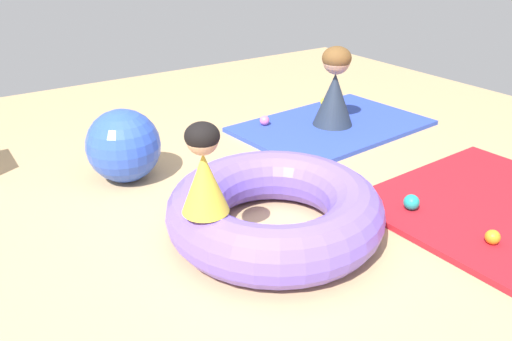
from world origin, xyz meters
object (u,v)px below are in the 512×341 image
object	(u,v)px
inflatable_cushion	(275,210)
exercise_ball_large	(124,146)
adult_seated	(335,88)
play_ball_teal	(411,202)
child_in_yellow	(204,170)
play_ball_orange	(493,237)
play_ball_pink	(265,120)
play_ball_yellow	(326,103)

from	to	relation	value
inflatable_cushion	exercise_ball_large	bearing A→B (deg)	110.57
adult_seated	exercise_ball_large	distance (m)	1.99
inflatable_cushion	adult_seated	distance (m)	1.94
exercise_ball_large	play_ball_teal	bearing A→B (deg)	-49.06
child_in_yellow	play_ball_orange	world-z (taller)	child_in_yellow
play_ball_pink	play_ball_teal	size ratio (longest dim) A/B	0.87
exercise_ball_large	play_ball_yellow	bearing A→B (deg)	9.13
play_ball_yellow	exercise_ball_large	bearing A→B (deg)	-170.87
inflatable_cushion	play_ball_orange	bearing A→B (deg)	-41.56
play_ball_pink	play_ball_teal	distance (m)	1.82
inflatable_cushion	play_ball_teal	size ratio (longest dim) A/B	12.66
child_in_yellow	exercise_ball_large	distance (m)	1.30
play_ball_yellow	play_ball_teal	distance (m)	2.11
play_ball_teal	exercise_ball_large	size ratio (longest dim) A/B	0.19
play_ball_orange	play_ball_pink	bearing A→B (deg)	88.92
adult_seated	play_ball_yellow	xyz separation A→B (m)	(0.27, 0.41, -0.30)
play_ball_yellow	play_ball_teal	world-z (taller)	same
play_ball_yellow	play_ball_teal	xyz separation A→B (m)	(-0.93, -1.90, -0.00)
inflatable_cushion	play_ball_orange	xyz separation A→B (m)	(0.94, -0.83, -0.08)
inflatable_cushion	play_ball_yellow	distance (m)	2.40
play_ball_orange	exercise_ball_large	world-z (taller)	exercise_ball_large
inflatable_cushion	play_ball_teal	bearing A→B (deg)	-19.34
child_in_yellow	play_ball_pink	xyz separation A→B (m)	(1.46, 1.55, -0.49)
play_ball_orange	play_ball_teal	size ratio (longest dim) A/B	0.84
child_in_yellow	play_ball_teal	world-z (taller)	child_in_yellow
play_ball_teal	play_ball_yellow	bearing A→B (deg)	63.94
child_in_yellow	play_ball_yellow	size ratio (longest dim) A/B	4.80
inflatable_cushion	child_in_yellow	xyz separation A→B (m)	(-0.48, -0.03, 0.41)
play_ball_orange	adult_seated	bearing A→B (deg)	73.93
child_in_yellow	adult_seated	distance (m)	2.35
child_in_yellow	exercise_ball_large	xyz separation A→B (m)	(0.02, 1.26, -0.31)
inflatable_cushion	play_ball_pink	size ratio (longest dim) A/B	14.50
play_ball_yellow	play_ball_orange	xyz separation A→B (m)	(-0.85, -2.43, -0.01)
play_ball_teal	exercise_ball_large	distance (m)	2.04
adult_seated	exercise_ball_large	world-z (taller)	adult_seated
inflatable_cushion	play_ball_pink	xyz separation A→B (m)	(0.99, 1.51, -0.08)
inflatable_cushion	child_in_yellow	world-z (taller)	child_in_yellow
adult_seated	play_ball_teal	world-z (taller)	adult_seated
inflatable_cushion	child_in_yellow	size ratio (longest dim) A/B	2.62
adult_seated	play_ball_pink	distance (m)	0.70
play_ball_orange	inflatable_cushion	bearing A→B (deg)	138.44
adult_seated	play_ball_orange	bearing A→B (deg)	162.58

